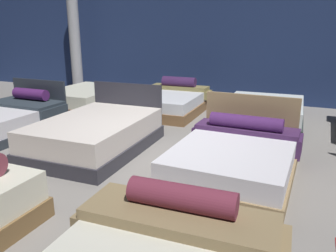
{
  "coord_description": "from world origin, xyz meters",
  "views": [
    {
      "loc": [
        1.91,
        -4.12,
        1.87
      ],
      "look_at": [
        -0.11,
        0.53,
        0.4
      ],
      "focal_mm": 35.79,
      "sensor_mm": 36.0,
      "label": 1
    }
  ],
  "objects": [
    {
      "name": "bed_8",
      "position": [
        -3.32,
        2.72,
        0.21
      ],
      "size": [
        1.53,
        2.07,
        0.42
      ],
      "rotation": [
        0.0,
        0.0,
        0.01
      ],
      "color": "brown",
      "rests_on": "ground_plane"
    },
    {
      "name": "ground_plane",
      "position": [
        0.0,
        0.0,
        -0.01
      ],
      "size": [
        18.0,
        18.0,
        0.02
      ],
      "primitive_type": "cube",
      "color": "gray"
    },
    {
      "name": "bed_6",
      "position": [
        1.07,
        0.07,
        0.23
      ],
      "size": [
        1.58,
        2.03,
        0.91
      ],
      "rotation": [
        0.0,
        0.0,
        -0.02
      ],
      "color": "#8F744E",
      "rests_on": "ground_plane"
    },
    {
      "name": "bed_5",
      "position": [
        -1.16,
        0.08,
        0.26
      ],
      "size": [
        1.52,
        2.22,
        0.92
      ],
      "rotation": [
        0.0,
        0.0,
        0.03
      ],
      "color": "#2A2932",
      "rests_on": "ground_plane"
    },
    {
      "name": "support_pillar",
      "position": [
        -4.63,
        4.08,
        1.75
      ],
      "size": [
        0.32,
        0.32,
        3.5
      ],
      "primitive_type": "cylinder",
      "color": "#99999E",
      "rests_on": "ground_plane"
    },
    {
      "name": "bed_9",
      "position": [
        -1.06,
        2.82,
        0.25
      ],
      "size": [
        1.56,
        1.96,
        0.75
      ],
      "rotation": [
        0.0,
        0.0,
        0.02
      ],
      "color": "brown",
      "rests_on": "ground_plane"
    },
    {
      "name": "showroom_back_wall",
      "position": [
        0.0,
        4.81,
        1.75
      ],
      "size": [
        18.0,
        0.06,
        3.5
      ],
      "primitive_type": "cube",
      "color": "navy",
      "rests_on": "ground_plane"
    },
    {
      "name": "bed_4",
      "position": [
        -3.25,
        0.09,
        0.25
      ],
      "size": [
        1.48,
        2.17,
        0.88
      ],
      "rotation": [
        0.0,
        0.0,
        0.0
      ],
      "color": "#262C34",
      "rests_on": "ground_plane"
    },
    {
      "name": "bed_10",
      "position": [
        1.06,
        2.69,
        0.23
      ],
      "size": [
        1.59,
        2.0,
        0.48
      ],
      "rotation": [
        0.0,
        0.0,
        0.03
      ],
      "color": "#2B322F",
      "rests_on": "ground_plane"
    }
  ]
}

